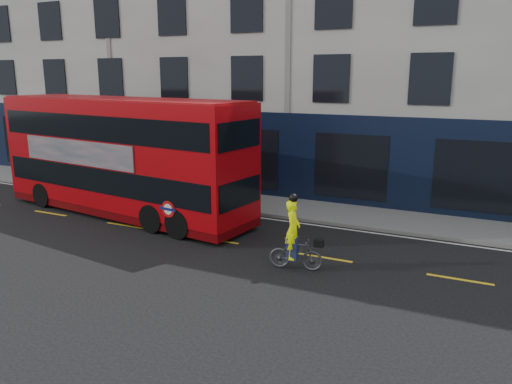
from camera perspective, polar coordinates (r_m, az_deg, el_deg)
The scene contains 8 objects.
ground at distance 16.46m, azimuth -7.27°, elevation -6.99°, with size 120.00×120.00×0.00m, color black.
pavement at distance 21.92m, azimuth 1.95°, elevation -1.56°, with size 60.00×3.00×0.12m, color slate.
kerb at distance 20.60m, azimuth 0.27°, elevation -2.51°, with size 60.00×0.12×0.13m, color slate.
building_terrace at distance 27.27m, azimuth 7.79°, elevation 17.00°, with size 50.00×10.07×15.00m.
road_edge_line at distance 20.36m, azimuth -0.09°, elevation -2.88°, with size 58.00×0.10×0.01m, color silver.
lane_dashes at distance 17.66m, azimuth -4.63°, elevation -5.48°, with size 58.00×0.12×0.01m, color yellow, non-canonical shape.
bus at distance 21.03m, azimuth -14.98°, elevation 4.00°, with size 12.05×4.24×4.77m.
cyclist at distance 14.86m, azimuth 4.45°, elevation -5.93°, with size 1.67×0.74×2.32m.
Camera 1 is at (8.49, -12.91, 5.68)m, focal length 35.00 mm.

